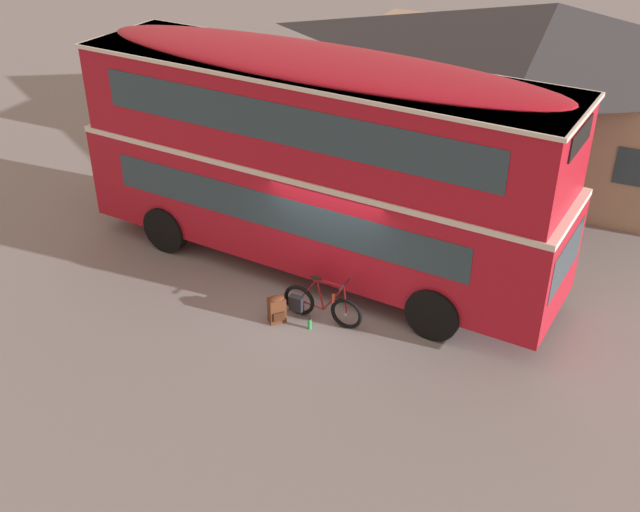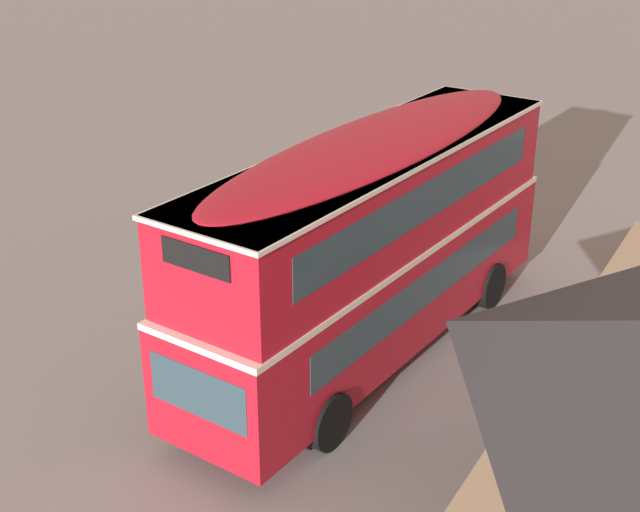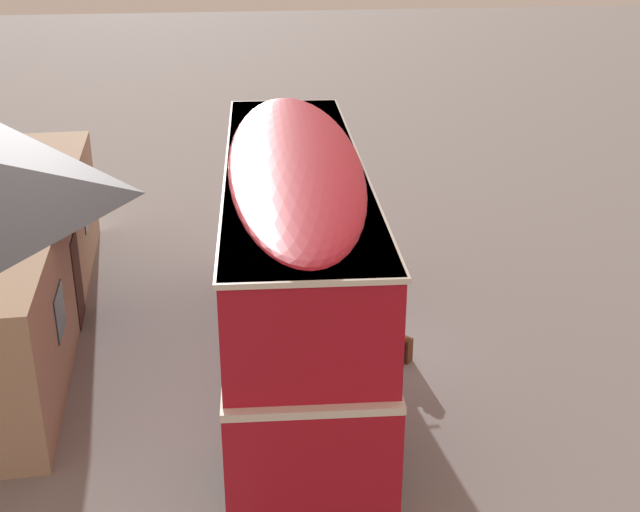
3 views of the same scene
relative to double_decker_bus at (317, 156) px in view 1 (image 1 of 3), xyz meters
The scene contains 6 objects.
ground_plane 3.02m from the double_decker_bus, 53.59° to the right, with size 120.00×120.00×0.00m, color gray.
double_decker_bus is the anchor object (origin of this frame).
touring_bicycle 3.14m from the double_decker_bus, 61.20° to the right, with size 1.73×0.47×1.01m.
backpack_on_ground 3.30m from the double_decker_bus, 82.57° to the right, with size 0.39×0.40×0.59m.
water_bottle_green_metal 3.52m from the double_decker_bus, 65.78° to the right, with size 0.08×0.08×0.25m.
pub_building 8.60m from the double_decker_bus, 70.08° to the left, with size 12.17×7.65×4.43m.
Camera 1 is at (5.94, -11.86, 8.99)m, focal length 43.05 mm.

